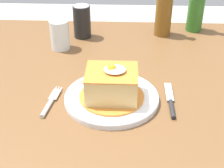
# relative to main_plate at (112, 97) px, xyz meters

# --- Properties ---
(dining_table) EXTENTS (1.49, 1.06, 0.76)m
(dining_table) POSITION_rel_main_plate_xyz_m (-0.01, 0.06, -0.10)
(dining_table) COLOR brown
(dining_table) RESTS_ON ground_plane
(main_plate) EXTENTS (0.26, 0.26, 0.02)m
(main_plate) POSITION_rel_main_plate_xyz_m (0.00, 0.00, 0.00)
(main_plate) COLOR white
(main_plate) RESTS_ON dining_table
(sandwich_meal) EXTENTS (0.18, 0.18, 0.10)m
(sandwich_meal) POSITION_rel_main_plate_xyz_m (0.00, -0.00, 0.04)
(sandwich_meal) COLOR orange
(sandwich_meal) RESTS_ON main_plate
(fork) EXTENTS (0.03, 0.14, 0.01)m
(fork) POSITION_rel_main_plate_xyz_m (-0.17, -0.03, -0.00)
(fork) COLOR silver
(fork) RESTS_ON dining_table
(knife) EXTENTS (0.02, 0.17, 0.01)m
(knife) POSITION_rel_main_plate_xyz_m (0.16, -0.02, -0.00)
(knife) COLOR #262628
(knife) RESTS_ON dining_table
(soda_can) EXTENTS (0.07, 0.07, 0.12)m
(soda_can) POSITION_rel_main_plate_xyz_m (-0.13, 0.42, 0.05)
(soda_can) COLOR black
(soda_can) RESTS_ON dining_table
(beer_bottle_amber) EXTENTS (0.06, 0.06, 0.27)m
(beer_bottle_amber) POSITION_rel_main_plate_xyz_m (0.18, 0.46, 0.09)
(beer_bottle_amber) COLOR brown
(beer_bottle_amber) RESTS_ON dining_table
(beer_bottle_green) EXTENTS (0.06, 0.06, 0.27)m
(beer_bottle_green) POSITION_rel_main_plate_xyz_m (0.31, 0.51, 0.09)
(beer_bottle_green) COLOR #2D6B23
(beer_bottle_green) RESTS_ON dining_table
(drinking_glass) EXTENTS (0.07, 0.07, 0.10)m
(drinking_glass) POSITION_rel_main_plate_xyz_m (-0.20, 0.32, 0.04)
(drinking_glass) COLOR gold
(drinking_glass) RESTS_ON dining_table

